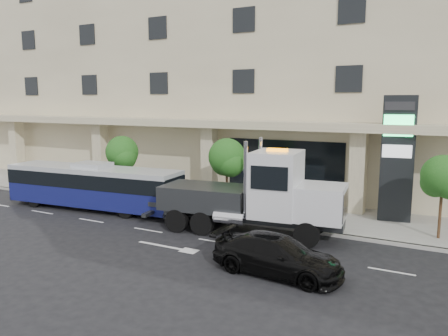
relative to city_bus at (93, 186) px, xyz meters
The scene contains 11 objects.
ground 9.90m from the city_bus, ahead, with size 120.00×120.00×0.00m, color black.
sidewalk 10.82m from the city_bus, 24.48° to the left, with size 120.00×6.00×0.15m, color gray.
curb 9.97m from the city_bus, ahead, with size 120.00×0.30×0.15m, color gray.
convention_center 19.70m from the city_bus, 56.70° to the left, with size 60.00×17.60×20.00m.
tree_left 3.45m from the city_bus, 93.94° to the left, with size 2.27×2.20×4.22m.
tree_mid 8.55m from the city_bus, 21.29° to the left, with size 2.28×2.20×4.38m.
tree_right 19.59m from the city_bus, ahead, with size 2.10×2.00×4.04m.
city_bus is the anchor object (origin of this frame).
tow_truck 11.13m from the city_bus, ahead, with size 10.66×3.59×4.83m.
black_sedan 14.51m from the city_bus, 17.57° to the right, with size 2.12×5.21×1.51m, color black.
signage_pylon 17.91m from the city_bus, 17.56° to the left, with size 1.78×0.86×6.85m.
Camera 1 is at (9.78, -19.17, 6.69)m, focal length 35.00 mm.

